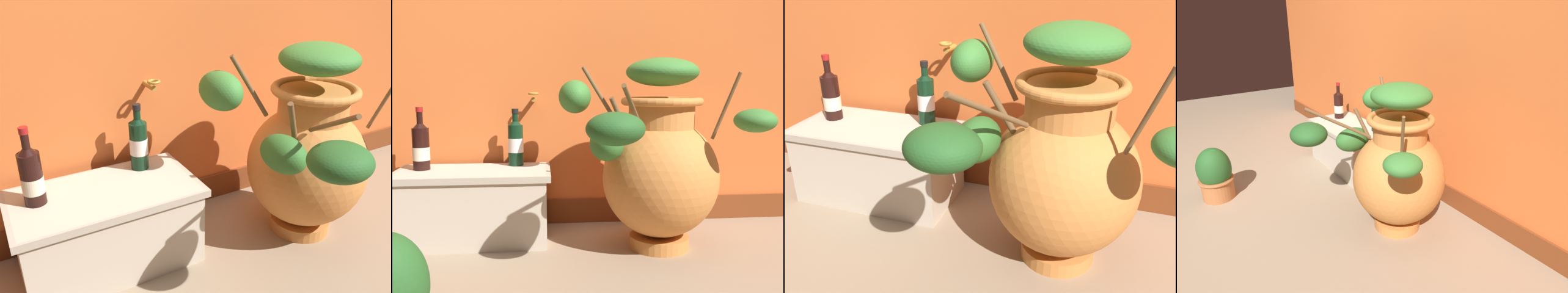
# 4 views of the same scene
# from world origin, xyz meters

# --- Properties ---
(terracotta_urn) EXTENTS (0.86, 0.78, 0.87)m
(terracotta_urn) POSITION_xyz_m (0.43, 0.65, 0.41)
(terracotta_urn) COLOR #CC7F3D
(terracotta_urn) RESTS_ON ground_plane
(stone_ledge) EXTENTS (0.74, 0.40, 0.35)m
(stone_ledge) POSITION_xyz_m (-0.42, 0.86, 0.19)
(stone_ledge) COLOR beige
(stone_ledge) RESTS_ON ground_plane
(wine_bottle_left) EXTENTS (0.08, 0.08, 0.30)m
(wine_bottle_left) POSITION_xyz_m (-0.66, 0.89, 0.47)
(wine_bottle_left) COLOR black
(wine_bottle_left) RESTS_ON stone_ledge
(wine_bottle_middle) EXTENTS (0.08, 0.08, 0.29)m
(wine_bottle_middle) POSITION_xyz_m (-0.22, 0.97, 0.47)
(wine_bottle_middle) COLOR black
(wine_bottle_middle) RESTS_ON stone_ledge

